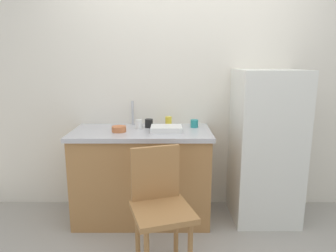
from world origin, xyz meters
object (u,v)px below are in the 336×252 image
terracotta_bowl (118,129)px  chair (160,204)px  cup_teal (194,124)px  dish_tray (166,129)px  cup_yellow (168,121)px  cup_black (148,123)px  refrigerator (265,146)px  cup_white (138,124)px

terracotta_bowl → chair: bearing=-60.5°
cup_teal → dish_tray: bearing=-146.8°
dish_tray → cup_yellow: (0.02, 0.23, 0.02)m
dish_tray → cup_black: 0.24m
dish_tray → refrigerator: bearing=4.1°
terracotta_bowl → cup_teal: cup_teal is taller
refrigerator → chair: 1.25m
cup_teal → cup_yellow: cup_yellow is taller
cup_black → cup_white: 0.11m
refrigerator → cup_white: 1.21m
chair → cup_yellow: (0.06, 0.92, 0.41)m
terracotta_bowl → cup_white: 0.21m
dish_tray → cup_black: cup_black is taller
terracotta_bowl → cup_black: 0.32m
chair → cup_white: bearing=88.1°
cup_white → cup_yellow: 0.30m
dish_tray → cup_yellow: size_ratio=2.97×
cup_yellow → cup_white: bearing=-158.8°
refrigerator → cup_teal: 0.70m
dish_tray → terracotta_bowl: 0.43m
cup_black → cup_teal: 0.44m
cup_teal → cup_yellow: size_ratio=0.79×
dish_tray → cup_yellow: cup_yellow is taller
refrigerator → cup_yellow: bearing=169.8°
refrigerator → cup_teal: size_ratio=18.93×
chair → cup_yellow: 1.01m
chair → cup_white: cup_white is taller
cup_black → cup_teal: (0.44, 0.00, -0.00)m
refrigerator → cup_black: refrigerator is taller
cup_teal → refrigerator: bearing=-9.4°
chair → cup_black: (-0.13, 0.86, 0.41)m
chair → cup_yellow: cup_yellow is taller
cup_teal → cup_white: 0.53m
cup_white → dish_tray: bearing=-24.9°
terracotta_bowl → cup_white: cup_white is taller
cup_yellow → cup_black: bearing=-162.6°
chair → dish_tray: 0.80m
cup_white → cup_yellow: cup_yellow is taller
cup_black → cup_white: (-0.09, -0.05, 0.00)m
cup_black → chair: bearing=-81.6°
cup_black → cup_yellow: (0.19, 0.06, 0.01)m
refrigerator → cup_yellow: refrigerator is taller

